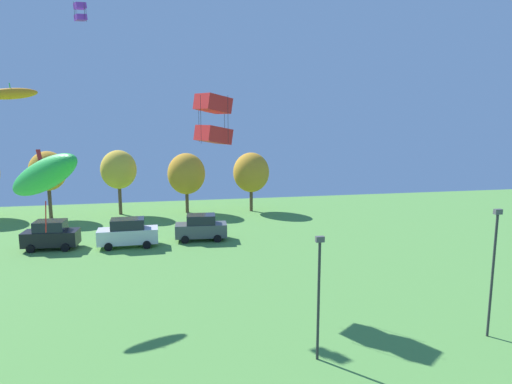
% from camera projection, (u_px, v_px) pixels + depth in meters
% --- Properties ---
extents(kite_flying_1, '(2.28, 2.22, 2.91)m').
position_uv_depth(kite_flying_1, '(213.00, 119.00, 26.18)').
color(kite_flying_1, red).
extents(kite_flying_5, '(4.63, 5.26, 3.97)m').
position_uv_depth(kite_flying_5, '(43.00, 176.00, 19.33)').
color(kite_flying_5, green).
extents(kite_flying_7, '(2.99, 2.07, 1.07)m').
position_uv_depth(kite_flying_7, '(11.00, 94.00, 26.86)').
color(kite_flying_7, orange).
extents(kite_flying_8, '(0.87, 0.86, 1.09)m').
position_uv_depth(kite_flying_8, '(80.00, 12.00, 28.39)').
color(kite_flying_8, purple).
extents(parked_car_leftmost, '(4.23, 2.30, 2.28)m').
position_uv_depth(parked_car_leftmost, '(51.00, 235.00, 35.91)').
color(parked_car_leftmost, black).
rests_on(parked_car_leftmost, ground).
extents(parked_car_second_from_left, '(4.73, 2.10, 2.30)m').
position_uv_depth(parked_car_second_from_left, '(128.00, 233.00, 36.55)').
color(parked_car_second_from_left, silver).
rests_on(parked_car_second_from_left, ground).
extents(parked_car_third_from_left, '(4.41, 2.24, 2.19)m').
position_uv_depth(parked_car_third_from_left, '(201.00, 227.00, 38.54)').
color(parked_car_third_from_left, '#4C5156').
rests_on(parked_car_third_from_left, ground).
extents(light_post_0, '(0.36, 0.20, 5.45)m').
position_uv_depth(light_post_0, '(319.00, 290.00, 19.13)').
color(light_post_0, '#2D2D33').
rests_on(light_post_0, ground).
extents(light_post_1, '(0.36, 0.20, 6.17)m').
position_uv_depth(light_post_1, '(493.00, 266.00, 21.14)').
color(light_post_1, '#2D2D33').
rests_on(light_post_1, ground).
extents(treeline_tree_1, '(3.67, 3.67, 6.93)m').
position_uv_depth(treeline_tree_1, '(48.00, 171.00, 46.28)').
color(treeline_tree_1, brown).
rests_on(treeline_tree_1, ground).
extents(treeline_tree_2, '(3.73, 3.73, 6.89)m').
position_uv_depth(treeline_tree_2, '(119.00, 170.00, 48.24)').
color(treeline_tree_2, brown).
rests_on(treeline_tree_2, ground).
extents(treeline_tree_3, '(4.05, 4.05, 6.50)m').
position_uv_depth(treeline_tree_3, '(186.00, 174.00, 49.26)').
color(treeline_tree_3, brown).
rests_on(treeline_tree_3, ground).
extents(treeline_tree_4, '(3.96, 3.96, 6.50)m').
position_uv_depth(treeline_tree_4, '(251.00, 172.00, 50.02)').
color(treeline_tree_4, brown).
rests_on(treeline_tree_4, ground).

